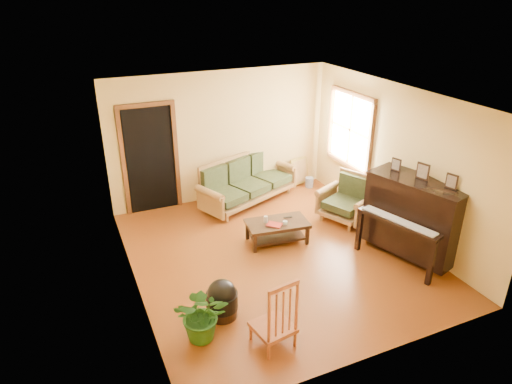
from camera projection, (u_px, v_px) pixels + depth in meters
name	position (u px, v px, depth m)	size (l,w,h in m)	color
floor	(276.00, 254.00, 7.53)	(5.00, 5.00, 0.00)	#632B0D
doorway	(150.00, 160.00, 8.63)	(1.08, 0.16, 2.05)	black
window	(350.00, 130.00, 8.79)	(0.12, 1.36, 1.46)	white
sofa	(248.00, 181.00, 9.16)	(2.13, 0.89, 0.91)	olive
coffee_table	(277.00, 232.00, 7.83)	(1.04, 0.57, 0.38)	black
armchair	(346.00, 199.00, 8.43)	(0.84, 0.88, 0.88)	olive
piano	(413.00, 219.00, 7.25)	(0.89, 1.51, 1.34)	black
footstool	(222.00, 303.00, 6.06)	(0.43, 0.43, 0.41)	black
red_chair	(273.00, 311.00, 5.48)	(0.46, 0.50, 0.99)	brown
leaning_frame	(299.00, 171.00, 10.05)	(0.47, 0.10, 0.63)	#B2953B
ceramic_crock	(309.00, 182.00, 9.97)	(0.18, 0.18, 0.22)	#3556A0
potted_plant	(203.00, 314.00, 5.61)	(0.66, 0.57, 0.73)	#235618
book	(272.00, 227.00, 7.55)	(0.18, 0.25, 0.02)	maroon
candle	(266.00, 219.00, 7.72)	(0.07, 0.07, 0.11)	silver
glass_jar	(285.00, 223.00, 7.67)	(0.08, 0.08, 0.05)	white
remote	(288.00, 217.00, 7.89)	(0.15, 0.04, 0.01)	black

